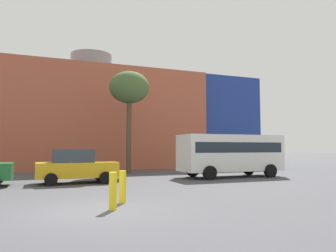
% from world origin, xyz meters
% --- Properties ---
extents(ground_plane, '(200.00, 200.00, 0.00)m').
position_xyz_m(ground_plane, '(0.00, 0.00, 0.00)').
color(ground_plane, '#47474C').
extents(building_backdrop, '(33.63, 10.06, 11.14)m').
position_xyz_m(building_backdrop, '(3.02, 22.11, 4.64)').
color(building_backdrop, '#B2563D').
rests_on(building_backdrop, ground_plane).
extents(parked_car_2, '(4.19, 2.06, 1.82)m').
position_xyz_m(parked_car_2, '(0.39, 8.02, 0.90)').
color(parked_car_2, gold).
rests_on(parked_car_2, ground_plane).
extents(white_bus, '(6.80, 2.62, 2.72)m').
position_xyz_m(white_bus, '(10.12, 8.10, 1.62)').
color(white_bus, white).
rests_on(white_bus, ground_plane).
extents(bare_tree_0, '(3.00, 3.00, 7.62)m').
position_xyz_m(bare_tree_0, '(4.63, 13.26, 6.30)').
color(bare_tree_0, brown).
rests_on(bare_tree_0, ground_plane).
extents(bollard_yellow_0, '(0.24, 0.24, 1.10)m').
position_xyz_m(bollard_yellow_0, '(1.27, 1.01, 0.55)').
color(bollard_yellow_0, yellow).
rests_on(bollard_yellow_0, ground_plane).
extents(bollard_yellow_1, '(0.24, 0.24, 1.14)m').
position_xyz_m(bollard_yellow_1, '(0.71, -0.10, 0.57)').
color(bollard_yellow_1, yellow).
rests_on(bollard_yellow_1, ground_plane).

